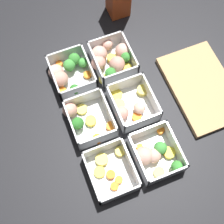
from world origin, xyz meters
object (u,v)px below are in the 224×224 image
container_near_right (111,170)px  container_far_center (131,105)px  container_far_left (111,59)px  container_near_center (85,118)px  container_far_right (155,155)px  container_near_left (68,73)px

container_near_right → container_far_center: 0.20m
container_far_left → container_near_right: bearing=-21.8°
container_near_right → container_far_left: same height
container_near_center → container_far_center: size_ratio=1.08×
container_far_right → container_far_center: bearing=-179.8°
container_far_left → container_far_right: bearing=-0.2°
container_near_center → container_near_right: size_ratio=1.10×
container_near_left → container_near_center: (0.16, -0.00, -0.00)m
container_near_left → container_near_right: (0.33, 0.01, -0.01)m
container_near_center → container_near_left: bearing=179.0°
container_near_center → container_far_center: 0.14m
container_near_center → container_far_right: 0.22m
container_near_left → container_far_left: 0.14m
container_near_center → container_far_center: same height
container_far_right → container_near_right: bearing=-92.6°
container_near_left → container_near_center: 0.16m
container_near_center → container_far_left: bearing=137.4°
container_far_left → container_far_center: 0.17m
container_near_left → container_near_center: bearing=-1.0°
container_near_center → container_far_center: (0.01, 0.14, -0.00)m
container_near_center → container_far_right: bearing=39.4°
container_near_center → container_near_right: bearing=4.8°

